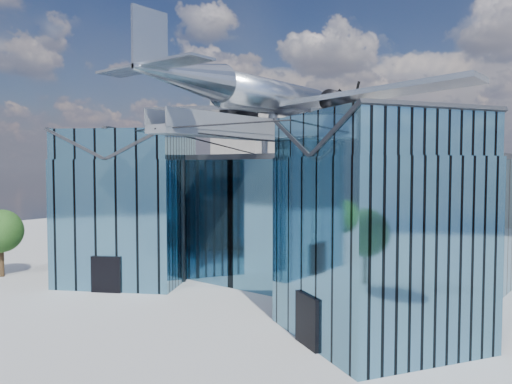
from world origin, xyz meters
The scene contains 5 objects.
ground_plane centered at (0.00, 0.00, 0.00)m, with size 120.00×120.00×0.00m, color gray.
museum centered at (0.00, 5.82, 5.54)m, with size 32.88×24.50×17.60m.
bg_towers centered at (1.45, 50.49, 10.01)m, with size 77.00×24.50×26.00m.
tree_plaza_w centered at (-19.58, -6.76, 3.72)m, with size 4.30×4.30×5.49m.
tree_side_w centered at (-31.50, 6.81, 3.61)m, with size 4.41×4.41×5.33m.
Camera 1 is at (21.80, -25.27, 9.03)m, focal length 35.00 mm.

